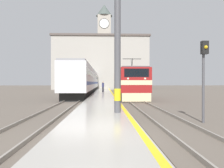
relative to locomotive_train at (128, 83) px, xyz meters
name	(u,v)px	position (x,y,z in m)	size (l,w,h in m)	color
ground_plane	(103,93)	(-3.20, 10.08, -1.80)	(200.00, 200.00, 0.00)	#60564C
platform	(103,94)	(-3.20, 5.08, -1.61)	(2.90, 140.00, 0.39)	#ADA89E
rail_track_near	(125,95)	(0.00, 5.08, -1.77)	(2.83, 140.00, 0.16)	#60564C
rail_track_far	(83,95)	(-6.12, 5.08, -1.77)	(2.83, 140.00, 0.16)	#60564C
locomotive_train	(128,83)	(0.00, 0.00, 0.00)	(2.92, 14.09, 4.48)	black
passenger_train	(88,81)	(-6.12, 14.41, 0.41)	(2.92, 42.69, 4.12)	black
catenary_mast	(119,35)	(-2.28, -16.34, 2.43)	(2.67, 0.34, 7.85)	#4C4C51
person_on_platform	(103,87)	(-3.21, 6.59, -0.55)	(0.34, 0.34, 1.64)	#23232D
clock_tower	(104,44)	(-3.04, 41.69, 12.24)	(5.08, 5.08, 26.41)	#ADA393
station_building	(101,63)	(-3.95, 31.88, 5.41)	(25.82, 6.85, 14.37)	#A8A399
signal_post	(204,68)	(1.63, -17.17, 0.76)	(0.30, 0.39, 3.80)	#4C4C51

